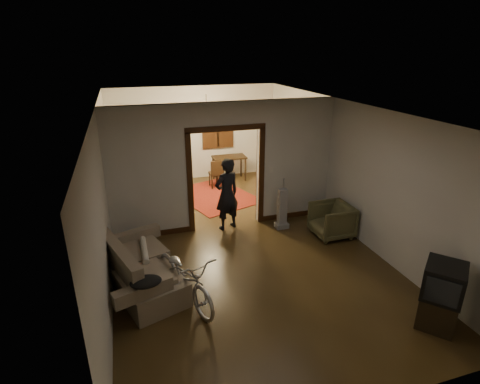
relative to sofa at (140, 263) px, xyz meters
name	(u,v)px	position (x,y,z in m)	size (l,w,h in m)	color
floor	(236,239)	(2.02, 1.12, -0.45)	(5.00, 8.50, 0.01)	#31220F
ceiling	(235,107)	(2.02, 1.12, 2.35)	(5.00, 8.50, 0.01)	white
wall_back	(195,134)	(2.02, 5.37, 0.95)	(5.00, 0.02, 2.80)	beige
wall_left	(104,191)	(-0.48, 1.12, 0.95)	(0.02, 8.50, 2.80)	beige
wall_right	(345,166)	(4.52, 1.12, 0.95)	(0.02, 8.50, 2.80)	beige
partition_wall	(226,167)	(2.02, 1.87, 0.95)	(5.00, 0.14, 2.80)	beige
door_casing	(226,180)	(2.02, 1.87, 0.65)	(1.74, 0.20, 2.32)	black
far_window	(218,128)	(2.72, 5.33, 1.10)	(0.98, 0.06, 1.28)	black
chandelier	(207,111)	(2.02, 3.62, 1.90)	(0.24, 0.24, 0.24)	#FFE0A5
light_switch	(271,170)	(3.07, 1.79, 0.80)	(0.08, 0.01, 0.12)	silver
sofa	(140,263)	(0.00, 0.00, 0.00)	(0.89, 1.98, 0.91)	brown
rolled_paper	(144,250)	(0.10, 0.30, 0.08)	(0.11, 0.11, 0.86)	beige
jacket	(146,282)	(0.05, -0.91, 0.23)	(0.45, 0.34, 0.13)	black
bicycle	(185,277)	(0.66, -0.60, 0.00)	(0.60, 1.71, 0.90)	silver
armchair	(332,220)	(4.04, 0.68, -0.09)	(0.78, 0.80, 0.73)	brown
tv_stand	(437,310)	(4.08, -2.27, -0.21)	(0.55, 0.50, 0.50)	black
crt_tv	(444,281)	(4.08, -2.27, 0.30)	(0.58, 0.52, 0.50)	black
vacuum	(282,209)	(3.17, 1.35, 0.01)	(0.29, 0.23, 0.93)	gray
person	(227,194)	(2.00, 1.71, 0.36)	(0.60, 0.39, 1.64)	black
oriental_rug	(215,196)	(2.18, 3.68, -0.45)	(1.76, 2.31, 0.02)	maroon
locker	(156,158)	(0.78, 4.83, 0.44)	(0.90, 0.50, 1.80)	#202E1B
globe	(153,121)	(0.78, 4.83, 1.49)	(0.27, 0.27, 0.27)	#1E5972
desk	(229,169)	(2.94, 4.85, -0.09)	(1.00, 0.56, 0.74)	black
desk_chair	(216,173)	(2.40, 4.35, -0.03)	(0.37, 0.37, 0.84)	black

